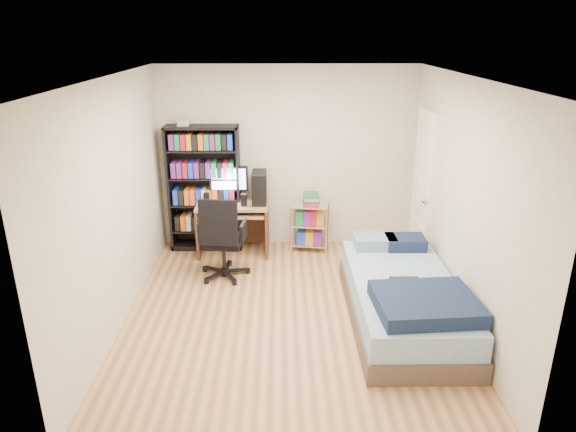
{
  "coord_description": "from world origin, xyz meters",
  "views": [
    {
      "loc": [
        -0.08,
        -4.9,
        2.92
      ],
      "look_at": [
        -0.01,
        0.4,
        0.99
      ],
      "focal_mm": 32.0,
      "sensor_mm": 36.0,
      "label": 1
    }
  ],
  "objects_px": {
    "media_shelf": "(204,187)",
    "office_chair": "(223,252)",
    "computer_desk": "(240,207)",
    "bed": "(404,299)"
  },
  "relations": [
    {
      "from": "bed",
      "to": "computer_desk",
      "type": "bearing_deg",
      "value": 134.52
    },
    {
      "from": "office_chair",
      "to": "bed",
      "type": "relative_size",
      "value": 0.49
    },
    {
      "from": "media_shelf",
      "to": "office_chair",
      "type": "relative_size",
      "value": 1.69
    },
    {
      "from": "office_chair",
      "to": "bed",
      "type": "height_order",
      "value": "office_chair"
    },
    {
      "from": "media_shelf",
      "to": "office_chair",
      "type": "distance_m",
      "value": 1.15
    },
    {
      "from": "computer_desk",
      "to": "office_chair",
      "type": "height_order",
      "value": "computer_desk"
    },
    {
      "from": "media_shelf",
      "to": "computer_desk",
      "type": "bearing_deg",
      "value": -17.69
    },
    {
      "from": "computer_desk",
      "to": "bed",
      "type": "height_order",
      "value": "computer_desk"
    },
    {
      "from": "media_shelf",
      "to": "computer_desk",
      "type": "relative_size",
      "value": 1.49
    },
    {
      "from": "computer_desk",
      "to": "bed",
      "type": "bearing_deg",
      "value": -45.48
    }
  ]
}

